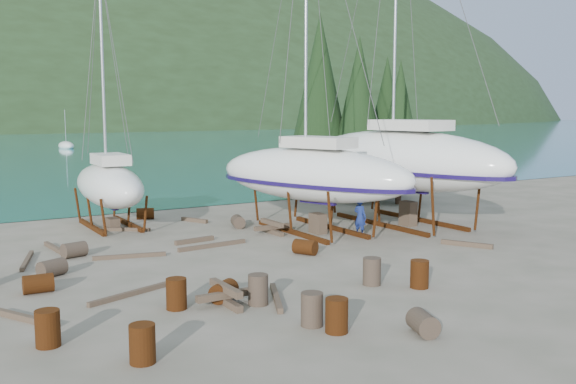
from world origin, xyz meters
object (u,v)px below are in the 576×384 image
large_sailboat_far (401,159)px  worker (360,217)px  large_sailboat_near (312,173)px  small_sailboat_shore (109,184)px

large_sailboat_far → worker: bearing=-166.1°
large_sailboat_far → worker: size_ratio=11.37×
large_sailboat_near → small_sailboat_shore: (-7.66, 5.87, -0.62)m
small_sailboat_shore → worker: (8.89, -7.90, -1.21)m
large_sailboat_near → large_sailboat_far: bearing=-25.3°
large_sailboat_far → worker: large_sailboat_far is taller
worker → large_sailboat_near: bearing=16.2°
large_sailboat_near → small_sailboat_shore: size_ratio=1.33×
large_sailboat_near → small_sailboat_shore: bearing=123.4°
large_sailboat_near → worker: (1.23, -2.04, -1.84)m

